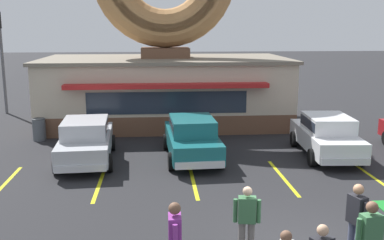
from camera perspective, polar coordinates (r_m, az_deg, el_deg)
donut_shop_building at (r=22.89m, az=-3.42°, el=8.85°), size 12.30×6.75×10.96m
car_silver at (r=16.95m, az=-13.31°, el=-2.32°), size 2.16×4.65×1.60m
car_teal at (r=16.85m, az=-0.01°, el=-2.08°), size 2.12×4.63×1.60m
car_white at (r=17.99m, az=16.70°, el=-1.69°), size 2.20×4.66×1.60m
pedestrian_blue_sweater_man at (r=10.30m, az=20.14°, el=-11.62°), size 0.35×0.57×1.70m
pedestrian_clipboard_woman at (r=9.42m, az=21.60°, el=-13.93°), size 0.59×0.30×1.73m
pedestrian_crossing_woman at (r=9.98m, az=6.97°, el=-12.24°), size 0.59×0.30×1.58m
trash_bin at (r=20.78m, az=-18.84°, el=-1.11°), size 0.57×0.57×0.97m
traffic_light_pole at (r=27.52m, az=-23.09°, el=8.37°), size 0.28×0.47×5.80m
parking_stripe_far_left at (r=15.53m, az=-22.75°, el=-7.60°), size 0.12×3.60×0.01m
parking_stripe_left at (r=14.87m, az=-11.60°, el=-7.74°), size 0.12×3.60×0.01m
parking_stripe_mid_left at (r=14.80m, az=0.11°, el=-7.59°), size 0.12×3.60×0.01m
parking_stripe_centre at (r=15.32m, az=11.45°, el=-7.14°), size 0.12×3.60×0.01m
parking_stripe_mid_right at (r=16.39m, az=21.65°, el=-6.50°), size 0.12×3.60×0.01m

